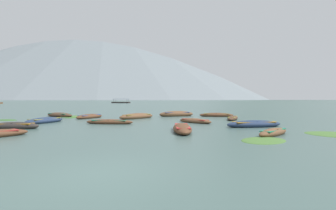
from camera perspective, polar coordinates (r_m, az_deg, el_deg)
ground_plane at (r=1506.71m, az=-1.16°, el=1.20°), size 6000.00×6000.00×0.00m
mountain_1 at (r=1651.44m, az=-13.87°, el=11.26°), size 1984.38×1984.38×578.60m
mountain_2 at (r=1706.92m, az=16.69°, el=9.18°), size 1236.14×1236.14×476.11m
rowboat_0 at (r=32.02m, az=-23.70°, el=-2.12°), size 4.38×3.57×0.61m
rowboat_1 at (r=15.43m, az=23.07°, el=-5.81°), size 2.93×2.88×0.49m
rowboat_2 at (r=21.86m, az=6.22°, el=-3.67°), size 3.12×3.30×0.48m
rowboat_3 at (r=30.08m, az=1.97°, el=-2.12°), size 4.58×2.71×0.80m
rowboat_4 at (r=20.25m, az=-31.84°, el=-4.14°), size 3.32×1.12×0.60m
rowboat_5 at (r=21.30m, az=-13.32°, el=-3.83°), size 4.12×1.53×0.47m
rowboat_6 at (r=15.87m, az=3.30°, el=-5.42°), size 1.23×4.44×0.58m
rowboat_7 at (r=24.18m, az=-26.51°, el=-3.23°), size 2.54×4.12×0.60m
rowboat_8 at (r=28.26m, az=-17.58°, el=-2.54°), size 2.58×4.04×0.57m
rowboat_9 at (r=25.84m, az=14.66°, el=-2.94°), size 2.30×3.83×0.48m
rowboat_10 at (r=30.04m, az=11.05°, el=-2.29°), size 4.09×1.69×0.56m
rowboat_11 at (r=19.53m, az=19.20°, el=-4.21°), size 4.51×2.17×0.61m
rowboat_13 at (r=26.65m, az=-7.19°, el=-2.63°), size 3.99×4.14×0.71m
ferry_0 at (r=141.21m, az=-10.79°, el=0.61°), size 10.58×5.84×2.54m
weed_patch_0 at (r=28.98m, az=-33.08°, el=-2.95°), size 2.87×2.51×0.14m
weed_patch_1 at (r=31.73m, az=-21.58°, el=-2.48°), size 2.35×3.28×0.14m
weed_patch_2 at (r=13.24m, az=21.14°, el=-7.64°), size 3.26×3.21×0.14m
weed_patch_4 at (r=29.54m, az=-20.28°, el=-2.75°), size 3.01×3.02×0.14m
weed_patch_6 at (r=30.17m, az=-5.86°, el=-2.59°), size 3.34×3.26×0.14m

